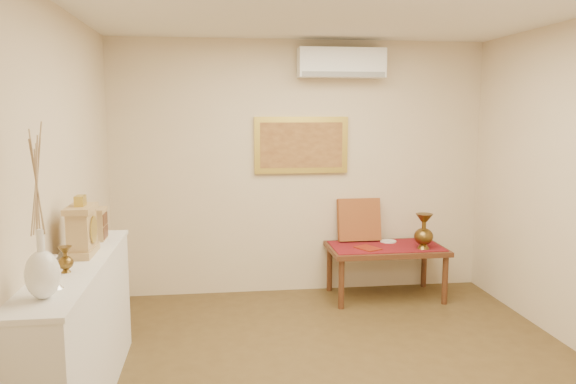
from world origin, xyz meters
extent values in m
cube|color=beige|center=(0.00, 2.25, 1.35)|extent=(4.00, 0.02, 2.70)
cube|color=beige|center=(0.00, -2.25, 1.35)|extent=(4.00, 0.02, 2.70)
cube|color=beige|center=(-2.00, 0.00, 1.35)|extent=(0.02, 4.50, 2.70)
cube|color=maroon|center=(0.85, 1.88, 0.55)|extent=(1.14, 0.59, 0.01)
cylinder|color=white|center=(0.93, 2.05, 0.56)|extent=(0.18, 0.18, 0.01)
cube|color=maroon|center=(0.63, 1.78, 0.56)|extent=(0.27, 0.30, 0.01)
cube|color=maroon|center=(0.63, 2.16, 0.79)|extent=(0.46, 0.19, 0.47)
cube|color=white|center=(-1.82, 0.00, 0.47)|extent=(0.35, 2.00, 0.95)
cube|color=white|center=(-1.82, 0.00, 0.96)|extent=(0.37, 2.02, 0.03)
cube|color=tan|center=(-1.83, 0.21, 1.00)|extent=(0.16, 0.36, 0.05)
cube|color=tan|center=(-1.83, 0.21, 1.16)|extent=(0.14, 0.30, 0.25)
cylinder|color=beige|center=(-1.75, 0.21, 1.16)|extent=(0.01, 0.17, 0.17)
cylinder|color=gold|center=(-1.75, 0.21, 1.16)|extent=(0.01, 0.19, 0.19)
cube|color=tan|center=(-1.83, 0.21, 1.30)|extent=(0.17, 0.34, 0.04)
cube|color=gold|center=(-1.83, 0.21, 1.35)|extent=(0.06, 0.11, 0.07)
cube|color=tan|center=(-1.83, 0.67, 1.09)|extent=(0.15, 0.20, 0.22)
cube|color=#532C19|center=(-1.76, 0.67, 1.04)|extent=(0.01, 0.17, 0.09)
cube|color=#532C19|center=(-1.76, 0.67, 1.14)|extent=(0.01, 0.17, 0.09)
cube|color=tan|center=(-1.83, 0.67, 1.21)|extent=(0.16, 0.21, 0.02)
cube|color=#532C19|center=(0.85, 1.88, 0.53)|extent=(1.20, 0.70, 0.05)
cylinder|color=#532C19|center=(0.31, 1.59, 0.25)|extent=(0.06, 0.06, 0.50)
cylinder|color=#532C19|center=(1.39, 1.59, 0.25)|extent=(0.06, 0.06, 0.50)
cylinder|color=#532C19|center=(0.31, 2.17, 0.25)|extent=(0.06, 0.06, 0.50)
cylinder|color=#532C19|center=(1.39, 2.17, 0.25)|extent=(0.06, 0.06, 0.50)
cube|color=gold|center=(0.00, 2.23, 1.60)|extent=(1.00, 0.05, 0.60)
cube|color=#A57139|center=(0.00, 2.20, 1.60)|extent=(0.88, 0.01, 0.48)
cube|color=white|center=(0.40, 2.12, 2.45)|extent=(0.90, 0.24, 0.30)
cube|color=gray|center=(0.40, 2.00, 2.33)|extent=(0.86, 0.02, 0.05)
camera|label=1|loc=(-0.92, -3.68, 1.95)|focal=35.00mm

